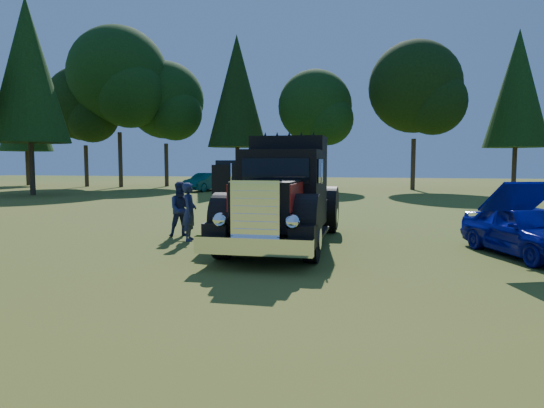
{
  "coord_description": "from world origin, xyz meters",
  "views": [
    {
      "loc": [
        1.06,
        -11.04,
        2.29
      ],
      "look_at": [
        -1.43,
        0.58,
        1.25
      ],
      "focal_mm": 32.0,
      "sensor_mm": 36.0,
      "label": 1
    }
  ],
  "objects_px": {
    "diamond_t_truck": "(283,199)",
    "distant_teal_car": "(205,182)",
    "hotrod_coupe": "(525,230)",
    "spectator_near": "(189,212)",
    "spectator_far": "(182,209)"
  },
  "relations": [
    {
      "from": "diamond_t_truck",
      "to": "distant_teal_car",
      "type": "bearing_deg",
      "value": 114.75
    },
    {
      "from": "hotrod_coupe",
      "to": "spectator_near",
      "type": "bearing_deg",
      "value": 176.79
    },
    {
      "from": "diamond_t_truck",
      "to": "spectator_far",
      "type": "bearing_deg",
      "value": 164.27
    },
    {
      "from": "spectator_far",
      "to": "hotrod_coupe",
      "type": "bearing_deg",
      "value": -40.83
    },
    {
      "from": "distant_teal_car",
      "to": "hotrod_coupe",
      "type": "bearing_deg",
      "value": -40.65
    },
    {
      "from": "spectator_far",
      "to": "distant_teal_car",
      "type": "height_order",
      "value": "spectator_far"
    },
    {
      "from": "hotrod_coupe",
      "to": "spectator_far",
      "type": "xyz_separation_m",
      "value": [
        -9.32,
        1.19,
        0.19
      ]
    },
    {
      "from": "hotrod_coupe",
      "to": "spectator_near",
      "type": "distance_m",
      "value": 8.81
    },
    {
      "from": "hotrod_coupe",
      "to": "diamond_t_truck",
      "type": "bearing_deg",
      "value": 177.6
    },
    {
      "from": "diamond_t_truck",
      "to": "spectator_far",
      "type": "height_order",
      "value": "diamond_t_truck"
    },
    {
      "from": "spectator_near",
      "to": "spectator_far",
      "type": "relative_size",
      "value": 1.0
    },
    {
      "from": "spectator_near",
      "to": "spectator_far",
      "type": "xyz_separation_m",
      "value": [
        -0.53,
        0.7,
        -0.0
      ]
    },
    {
      "from": "hotrod_coupe",
      "to": "spectator_far",
      "type": "height_order",
      "value": "hotrod_coupe"
    },
    {
      "from": "spectator_far",
      "to": "distant_teal_car",
      "type": "bearing_deg",
      "value": 74.68
    },
    {
      "from": "distant_teal_car",
      "to": "spectator_near",
      "type": "bearing_deg",
      "value": -57.25
    }
  ]
}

